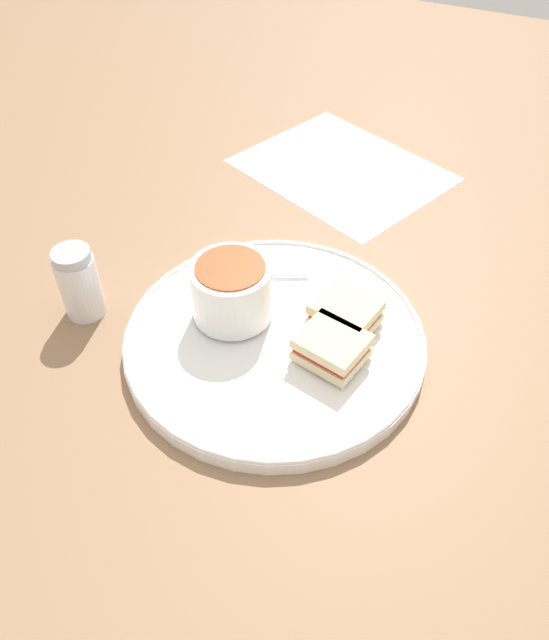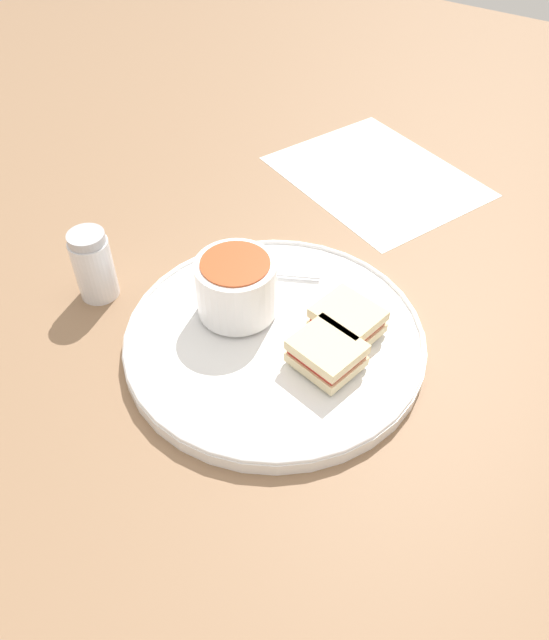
{
  "view_description": "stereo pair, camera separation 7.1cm",
  "coord_description": "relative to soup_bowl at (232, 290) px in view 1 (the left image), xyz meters",
  "views": [
    {
      "loc": [
        -0.45,
        -0.21,
        0.54
      ],
      "look_at": [
        0.0,
        0.0,
        0.04
      ],
      "focal_mm": 35.0,
      "sensor_mm": 36.0,
      "label": 1
    },
    {
      "loc": [
        -0.42,
        -0.27,
        0.54
      ],
      "look_at": [
        0.0,
        0.0,
        0.04
      ],
      "focal_mm": 35.0,
      "sensor_mm": 36.0,
      "label": 2
    }
  ],
  "objects": [
    {
      "name": "ground_plane",
      "position": [
        -0.01,
        -0.06,
        -0.06
      ],
      "size": [
        2.4,
        2.4,
        0.0
      ],
      "primitive_type": "plane",
      "color": "#8E6B4C"
    },
    {
      "name": "plate",
      "position": [
        -0.01,
        -0.06,
        -0.05
      ],
      "size": [
        0.35,
        0.35,
        0.02
      ],
      "color": "white",
      "rests_on": "ground_plane"
    },
    {
      "name": "soup_bowl",
      "position": [
        0.0,
        0.0,
        0.0
      ],
      "size": [
        0.09,
        0.09,
        0.07
      ],
      "color": "white",
      "rests_on": "plate"
    },
    {
      "name": "spoon",
      "position": [
        0.07,
        0.02,
        -0.03
      ],
      "size": [
        0.06,
        0.1,
        0.01
      ],
      "rotation": [
        0.0,
        0.0,
        8.31
      ],
      "color": "silver",
      "rests_on": "plate"
    },
    {
      "name": "sandwich_half_near",
      "position": [
        -0.02,
        -0.13,
        -0.02
      ],
      "size": [
        0.08,
        0.08,
        0.03
      ],
      "rotation": [
        0.0,
        0.0,
        4.5
      ],
      "color": "beige",
      "rests_on": "plate"
    },
    {
      "name": "sandwich_half_far",
      "position": [
        0.04,
        -0.13,
        -0.02
      ],
      "size": [
        0.07,
        0.08,
        0.03
      ],
      "rotation": [
        0.0,
        0.0,
        4.51
      ],
      "color": "beige",
      "rests_on": "plate"
    },
    {
      "name": "salt_shaker",
      "position": [
        -0.06,
        0.18,
        -0.01
      ],
      "size": [
        0.05,
        0.05,
        0.09
      ],
      "color": "silver",
      "rests_on": "ground_plane"
    },
    {
      "name": "menu_sheet",
      "position": [
        0.38,
        0.0,
        -0.06
      ],
      "size": [
        0.34,
        0.37,
        0.0
      ],
      "rotation": [
        0.0,
        0.0,
        -0.39
      ],
      "color": "white",
      "rests_on": "ground_plane"
    }
  ]
}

